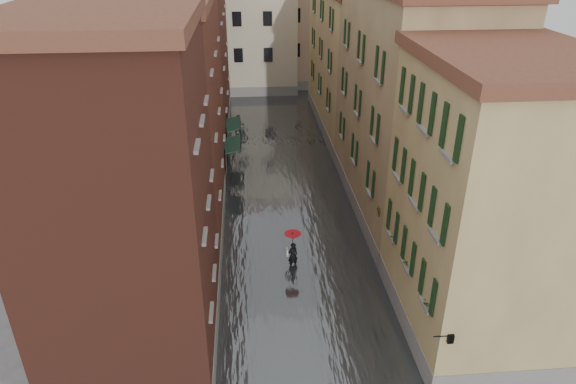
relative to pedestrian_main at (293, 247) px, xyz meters
name	(u,v)px	position (x,y,z in m)	size (l,w,h in m)	color
ground	(305,302)	(0.32, -2.86, -1.24)	(120.00, 120.00, 0.00)	#515153
floodwater	(284,181)	(0.32, 10.14, -1.14)	(10.00, 60.00, 0.20)	#414549
building_left_near	(125,208)	(-6.68, -4.86, 5.26)	(6.00, 8.00, 13.00)	brown
building_left_mid	(165,118)	(-6.68, 6.14, 5.01)	(6.00, 14.00, 12.50)	maroon
building_left_far	(188,50)	(-6.68, 21.14, 5.76)	(6.00, 16.00, 14.00)	brown
building_right_near	(488,210)	(7.32, -4.86, 4.51)	(6.00, 8.00, 11.50)	#A38654
building_right_mid	(409,107)	(7.32, 6.14, 5.26)	(6.00, 14.00, 13.00)	tan
building_right_far	(356,62)	(7.32, 21.14, 4.51)	(6.00, 16.00, 11.50)	#A38654
building_end_cream	(238,27)	(-2.68, 35.14, 5.26)	(12.00, 9.00, 13.00)	beige
building_end_pink	(319,28)	(6.32, 37.14, 4.76)	(10.00, 9.00, 12.00)	tan
awning_near	(232,145)	(-3.17, 11.23, 1.23)	(1.09, 3.03, 2.80)	#163325
awning_far	(233,125)	(-3.17, 15.43, 1.23)	(1.09, 3.06, 2.80)	#163325
wall_lantern	(449,338)	(4.65, -8.86, 1.77)	(0.71, 0.22, 0.35)	black
window_planters	(403,245)	(4.44, -3.69, 2.27)	(0.59, 8.12, 0.84)	maroon
pedestrian_main	(293,247)	(0.00, 0.00, 0.00)	(0.88, 0.88, 2.06)	black
pedestrian_far	(239,126)	(-2.75, 19.51, -0.30)	(0.92, 0.71, 1.88)	black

